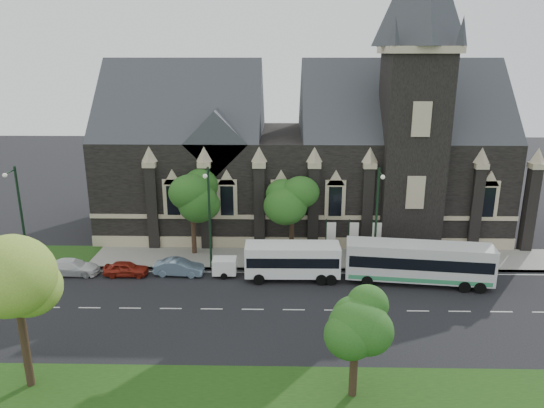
{
  "coord_description": "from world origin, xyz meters",
  "views": [
    {
      "loc": [
        2.08,
        -33.29,
        17.94
      ],
      "look_at": [
        1.29,
        6.0,
        6.25
      ],
      "focal_mm": 33.6,
      "sensor_mm": 36.0,
      "label": 1
    }
  ],
  "objects_px": {
    "car_far_white": "(72,267)",
    "car_far_red": "(126,269)",
    "banner_flag_right": "(375,237)",
    "tree_park_east": "(359,317)",
    "street_lamp_near": "(377,214)",
    "box_trailer": "(225,266)",
    "banner_flag_left": "(329,237)",
    "tour_coach": "(419,262)",
    "banner_flag_center": "(352,237)",
    "shuttle_bus": "(293,259)",
    "tree_park_near": "(21,279)",
    "tree_walk_left": "(195,194)",
    "car_far_black": "(8,270)",
    "street_lamp_mid": "(209,213)",
    "tree_walk_right": "(294,194)",
    "street_lamp_far": "(20,212)",
    "sedan": "(179,267)"
  },
  "relations": [
    {
      "from": "tour_coach",
      "to": "tree_walk_left",
      "type": "bearing_deg",
      "value": 169.38
    },
    {
      "from": "tree_park_near",
      "to": "street_lamp_mid",
      "type": "xyz_separation_m",
      "value": [
        7.77,
        15.86,
        -1.3
      ]
    },
    {
      "from": "shuttle_bus",
      "to": "tree_walk_left",
      "type": "bearing_deg",
      "value": 148.32
    },
    {
      "from": "banner_flag_left",
      "to": "car_far_red",
      "type": "xyz_separation_m",
      "value": [
        -17.22,
        -3.34,
        -1.76
      ]
    },
    {
      "from": "banner_flag_center",
      "to": "sedan",
      "type": "xyz_separation_m",
      "value": [
        -14.81,
        -3.1,
        -1.7
      ]
    },
    {
      "from": "shuttle_bus",
      "to": "tree_park_near",
      "type": "bearing_deg",
      "value": -136.67
    },
    {
      "from": "tour_coach",
      "to": "car_far_black",
      "type": "distance_m",
      "value": 33.76
    },
    {
      "from": "tree_park_near",
      "to": "shuttle_bus",
      "type": "bearing_deg",
      "value": 43.8
    },
    {
      "from": "tour_coach",
      "to": "car_far_black",
      "type": "bearing_deg",
      "value": -173.82
    },
    {
      "from": "street_lamp_far",
      "to": "car_far_white",
      "type": "bearing_deg",
      "value": -15.63
    },
    {
      "from": "tree_walk_left",
      "to": "shuttle_bus",
      "type": "relative_size",
      "value": 0.99
    },
    {
      "from": "banner_flag_right",
      "to": "tour_coach",
      "type": "distance_m",
      "value": 5.16
    },
    {
      "from": "tree_park_east",
      "to": "street_lamp_far",
      "type": "xyz_separation_m",
      "value": [
        -26.18,
        16.42,
        0.49
      ]
    },
    {
      "from": "banner_flag_center",
      "to": "shuttle_bus",
      "type": "relative_size",
      "value": 0.52
    },
    {
      "from": "street_lamp_far",
      "to": "tour_coach",
      "type": "xyz_separation_m",
      "value": [
        33.1,
        -2.39,
        -3.28
      ]
    },
    {
      "from": "car_far_red",
      "to": "banner_flag_right",
      "type": "bearing_deg",
      "value": -81.43
    },
    {
      "from": "banner_flag_left",
      "to": "tour_coach",
      "type": "distance_m",
      "value": 8.07
    },
    {
      "from": "box_trailer",
      "to": "car_far_white",
      "type": "relative_size",
      "value": 0.63
    },
    {
      "from": "banner_flag_center",
      "to": "car_far_black",
      "type": "relative_size",
      "value": 0.85
    },
    {
      "from": "tree_walk_left",
      "to": "car_far_black",
      "type": "height_order",
      "value": "tree_walk_left"
    },
    {
      "from": "street_lamp_far",
      "to": "shuttle_bus",
      "type": "relative_size",
      "value": 1.16
    },
    {
      "from": "tour_coach",
      "to": "shuttle_bus",
      "type": "bearing_deg",
      "value": -176.83
    },
    {
      "from": "tree_park_near",
      "to": "street_lamp_far",
      "type": "relative_size",
      "value": 0.95
    },
    {
      "from": "street_lamp_mid",
      "to": "banner_flag_left",
      "type": "relative_size",
      "value": 2.25
    },
    {
      "from": "street_lamp_mid",
      "to": "box_trailer",
      "type": "distance_m",
      "value": 4.63
    },
    {
      "from": "banner_flag_right",
      "to": "box_trailer",
      "type": "relative_size",
      "value": 1.4
    },
    {
      "from": "banner_flag_center",
      "to": "banner_flag_left",
      "type": "bearing_deg",
      "value": 180.0
    },
    {
      "from": "street_lamp_near",
      "to": "street_lamp_mid",
      "type": "height_order",
      "value": "same"
    },
    {
      "from": "banner_flag_center",
      "to": "tour_coach",
      "type": "height_order",
      "value": "banner_flag_center"
    },
    {
      "from": "tree_park_east",
      "to": "street_lamp_near",
      "type": "distance_m",
      "value": 16.86
    },
    {
      "from": "tree_park_east",
      "to": "box_trailer",
      "type": "height_order",
      "value": "tree_park_east"
    },
    {
      "from": "tree_park_near",
      "to": "box_trailer",
      "type": "xyz_separation_m",
      "value": [
        9.1,
        14.6,
        -5.55
      ]
    },
    {
      "from": "tree_walk_right",
      "to": "tour_coach",
      "type": "relative_size",
      "value": 0.67
    },
    {
      "from": "street_lamp_mid",
      "to": "banner_flag_left",
      "type": "height_order",
      "value": "street_lamp_mid"
    },
    {
      "from": "banner_flag_left",
      "to": "banner_flag_right",
      "type": "distance_m",
      "value": 4.0
    },
    {
      "from": "tree_park_near",
      "to": "car_far_white",
      "type": "xyz_separation_m",
      "value": [
        -3.76,
        14.61,
        -5.76
      ]
    },
    {
      "from": "tree_park_east",
      "to": "shuttle_bus",
      "type": "distance_m",
      "value": 15.32
    },
    {
      "from": "street_lamp_far",
      "to": "car_far_black",
      "type": "bearing_deg",
      "value": -108.47
    },
    {
      "from": "tree_walk_left",
      "to": "banner_flag_right",
      "type": "bearing_deg",
      "value": -6.04
    },
    {
      "from": "street_lamp_mid",
      "to": "banner_flag_right",
      "type": "distance_m",
      "value": 14.67
    },
    {
      "from": "sedan",
      "to": "car_far_red",
      "type": "bearing_deg",
      "value": 97.07
    },
    {
      "from": "tree_park_near",
      "to": "shuttle_bus",
      "type": "relative_size",
      "value": 1.11
    },
    {
      "from": "tree_park_east",
      "to": "box_trailer",
      "type": "distance_m",
      "value": 17.95
    },
    {
      "from": "tree_walk_left",
      "to": "street_lamp_near",
      "type": "xyz_separation_m",
      "value": [
        15.8,
        -3.61,
        -0.62
      ]
    },
    {
      "from": "tree_park_near",
      "to": "tree_park_east",
      "type": "bearing_deg",
      "value": -1.77
    },
    {
      "from": "car_far_white",
      "to": "car_far_red",
      "type": "bearing_deg",
      "value": -91.86
    },
    {
      "from": "tree_park_near",
      "to": "car_far_red",
      "type": "distance_m",
      "value": 15.57
    },
    {
      "from": "banner_flag_center",
      "to": "car_far_red",
      "type": "height_order",
      "value": "banner_flag_center"
    },
    {
      "from": "shuttle_bus",
      "to": "tree_walk_right",
      "type": "bearing_deg",
      "value": 87.12
    },
    {
      "from": "tree_walk_right",
      "to": "box_trailer",
      "type": "bearing_deg",
      "value": -140.31
    }
  ]
}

